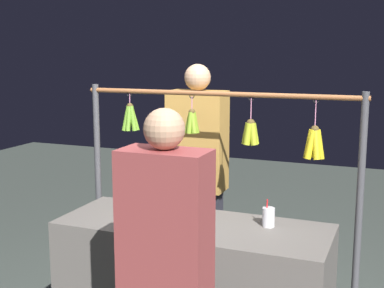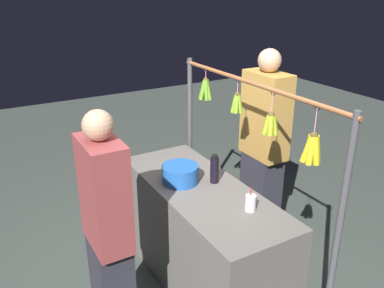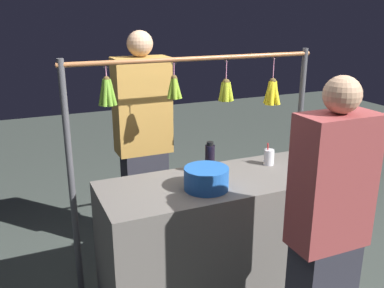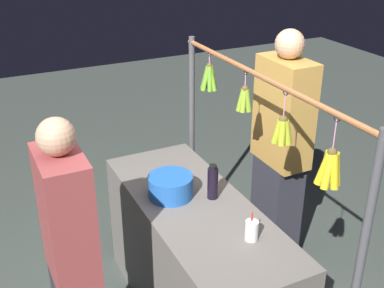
{
  "view_description": "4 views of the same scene",
  "coord_description": "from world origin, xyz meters",
  "px_view_note": "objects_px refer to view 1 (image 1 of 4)",
  "views": [
    {
      "loc": [
        -1.11,
        2.78,
        1.88
      ],
      "look_at": [
        0.01,
        0.0,
        1.35
      ],
      "focal_mm": 49.19,
      "sensor_mm": 36.0,
      "label": 1
    },
    {
      "loc": [
        -2.27,
        1.39,
        2.29
      ],
      "look_at": [
        0.15,
        0.0,
        1.16
      ],
      "focal_mm": 37.98,
      "sensor_mm": 36.0,
      "label": 2
    },
    {
      "loc": [
        1.21,
        2.27,
        1.92
      ],
      "look_at": [
        0.22,
        0.0,
        1.14
      ],
      "focal_mm": 39.45,
      "sensor_mm": 36.0,
      "label": 3
    },
    {
      "loc": [
        -2.23,
        1.12,
        2.46
      ],
      "look_at": [
        0.06,
        0.0,
        1.25
      ],
      "focal_mm": 45.93,
      "sensor_mm": 36.0,
      "label": 4
    }
  ],
  "objects_px": {
    "drink_cup": "(268,217)",
    "blue_bucket": "(161,214)",
    "water_bottle": "(196,200)",
    "vendor_person": "(197,185)"
  },
  "relations": [
    {
      "from": "drink_cup",
      "to": "blue_bucket",
      "type": "bearing_deg",
      "value": 19.38
    },
    {
      "from": "water_bottle",
      "to": "blue_bucket",
      "type": "distance_m",
      "value": 0.26
    },
    {
      "from": "water_bottle",
      "to": "vendor_person",
      "type": "relative_size",
      "value": 0.13
    },
    {
      "from": "drink_cup",
      "to": "vendor_person",
      "type": "height_order",
      "value": "vendor_person"
    },
    {
      "from": "water_bottle",
      "to": "blue_bucket",
      "type": "relative_size",
      "value": 0.82
    },
    {
      "from": "water_bottle",
      "to": "drink_cup",
      "type": "bearing_deg",
      "value": 178.41
    },
    {
      "from": "blue_bucket",
      "to": "drink_cup",
      "type": "xyz_separation_m",
      "value": [
        -0.59,
        -0.21,
        -0.01
      ]
    },
    {
      "from": "blue_bucket",
      "to": "water_bottle",
      "type": "bearing_deg",
      "value": -120.57
    },
    {
      "from": "water_bottle",
      "to": "drink_cup",
      "type": "relative_size",
      "value": 1.4
    },
    {
      "from": "water_bottle",
      "to": "vendor_person",
      "type": "distance_m",
      "value": 0.73
    }
  ]
}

